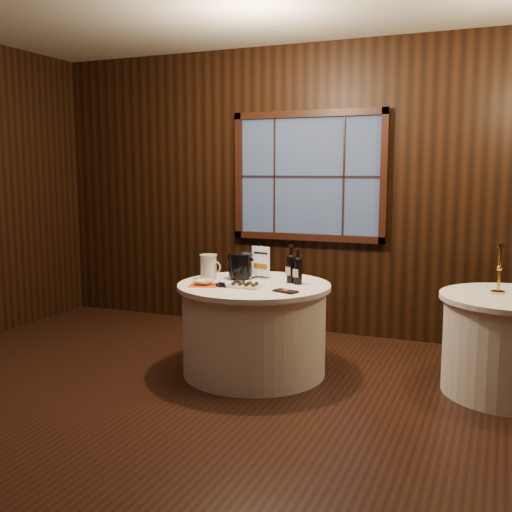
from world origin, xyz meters
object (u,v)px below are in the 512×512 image
at_px(side_table, 511,345).
at_px(port_bottle_left, 291,266).
at_px(main_table, 254,328).
at_px(chocolate_plate, 245,285).
at_px(ice_bucket, 240,266).
at_px(cracker_bowl, 204,282).
at_px(grape_bunch, 222,285).
at_px(port_bottle_right, 298,269).
at_px(sign_stand, 261,267).
at_px(glass_pitcher, 209,267).
at_px(chocolate_box, 286,291).
at_px(brass_candlestick, 499,276).

distance_m(side_table, port_bottle_left, 1.81).
bearing_deg(main_table, chocolate_plate, -94.69).
xyz_separation_m(ice_bucket, cracker_bowl, (-0.16, -0.37, -0.09)).
bearing_deg(side_table, chocolate_plate, -167.00).
bearing_deg(port_bottle_left, grape_bunch, -116.17).
bearing_deg(port_bottle_right, side_table, 20.00).
relative_size(sign_stand, glass_pitcher, 1.36).
xyz_separation_m(main_table, grape_bunch, (-0.19, -0.23, 0.40)).
height_order(main_table, sign_stand, sign_stand).
bearing_deg(side_table, sign_stand, -178.26).
distance_m(chocolate_box, cracker_bowl, 0.72).
relative_size(ice_bucket, brass_candlestick, 0.58).
height_order(sign_stand, ice_bucket, sign_stand).
height_order(cracker_bowl, brass_candlestick, brass_candlestick).
relative_size(chocolate_box, cracker_bowl, 1.20).
distance_m(port_bottle_right, cracker_bowl, 0.79).
bearing_deg(grape_bunch, sign_stand, 71.77).
bearing_deg(grape_bunch, glass_pitcher, 134.22).
height_order(sign_stand, glass_pitcher, sign_stand).
bearing_deg(port_bottle_right, main_table, -147.31).
relative_size(side_table, chocolate_box, 5.72).
bearing_deg(chocolate_box, side_table, 36.25).
bearing_deg(chocolate_box, port_bottle_left, 121.44).
relative_size(side_table, grape_bunch, 6.63).
xyz_separation_m(port_bottle_right, chocolate_box, (0.02, -0.35, -0.12)).
relative_size(sign_stand, cracker_bowl, 1.87).
relative_size(main_table, cracker_bowl, 8.12).
xyz_separation_m(main_table, chocolate_plate, (-0.01, -0.16, 0.40)).
height_order(side_table, port_bottle_left, port_bottle_left).
xyz_separation_m(side_table, brass_candlestick, (-0.11, 0.04, 0.52)).
bearing_deg(glass_pitcher, port_bottle_right, 11.21).
distance_m(ice_bucket, grape_bunch, 0.40).
height_order(port_bottle_right, cracker_bowl, port_bottle_right).
distance_m(main_table, brass_candlestick, 1.99).
bearing_deg(port_bottle_left, cracker_bowl, -125.61).
distance_m(chocolate_plate, brass_candlestick, 1.97).
distance_m(cracker_bowl, brass_candlestick, 2.32).
bearing_deg(brass_candlestick, main_table, -169.79).
relative_size(chocolate_box, brass_candlestick, 0.49).
height_order(glass_pitcher, brass_candlestick, brass_candlestick).
bearing_deg(main_table, side_table, 8.53).
relative_size(chocolate_plate, brass_candlestick, 0.75).
bearing_deg(port_bottle_left, brass_candlestick, 29.82).
xyz_separation_m(chocolate_box, grape_bunch, (-0.55, 0.01, 0.01)).
bearing_deg(chocolate_plate, glass_pitcher, 154.52).
bearing_deg(sign_stand, port_bottle_right, -5.45).
relative_size(chocolate_box, glass_pitcher, 0.87).
height_order(main_table, chocolate_box, chocolate_box).
relative_size(port_bottle_left, chocolate_plate, 1.10).
xyz_separation_m(ice_bucket, chocolate_box, (0.56, -0.39, -0.11)).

